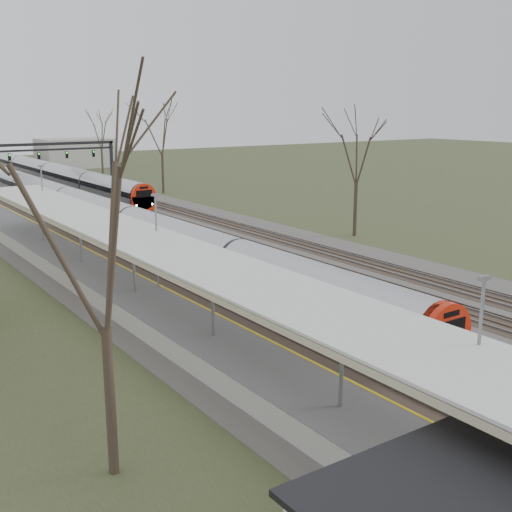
# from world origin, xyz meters

# --- Properties ---
(track_bed) EXTENTS (24.00, 160.00, 0.22)m
(track_bed) POSITION_xyz_m (0.26, 55.00, 0.06)
(track_bed) COLOR #474442
(track_bed) RESTS_ON ground
(platform) EXTENTS (3.50, 69.00, 1.00)m
(platform) POSITION_xyz_m (-9.05, 37.50, 0.50)
(platform) COLOR #9E9B93
(platform) RESTS_ON ground
(canopy) EXTENTS (4.10, 50.00, 3.11)m
(canopy) POSITION_xyz_m (-9.05, 32.99, 3.93)
(canopy) COLOR slate
(canopy) RESTS_ON platform
(signal_gantry) EXTENTS (21.00, 0.59, 6.08)m
(signal_gantry) POSITION_xyz_m (0.29, 84.99, 4.91)
(signal_gantry) COLOR black
(signal_gantry) RESTS_ON ground
(tree_west_near) EXTENTS (5.00, 5.00, 10.30)m
(tree_west_near) POSITION_xyz_m (-16.00, 20.00, 7.29)
(tree_west_near) COLOR #2D231C
(tree_west_near) RESTS_ON ground
(tree_east_far) EXTENTS (5.00, 5.00, 10.30)m
(tree_east_far) POSITION_xyz_m (14.00, 42.00, 7.29)
(tree_east_far) COLOR #2D231C
(tree_east_far) RESTS_ON ground
(train_near) EXTENTS (2.62, 90.21, 3.05)m
(train_near) POSITION_xyz_m (-2.50, 63.91, 1.48)
(train_near) COLOR #A8ABB3
(train_near) RESTS_ON ground
(train_far) EXTENTS (2.62, 60.21, 3.05)m
(train_far) POSITION_xyz_m (4.50, 91.98, 1.48)
(train_far) COLOR #A8ABB3
(train_far) RESTS_ON ground
(passenger) EXTENTS (0.38, 0.57, 1.52)m
(passenger) POSITION_xyz_m (-9.03, 13.19, 1.76)
(passenger) COLOR #344865
(passenger) RESTS_ON platform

